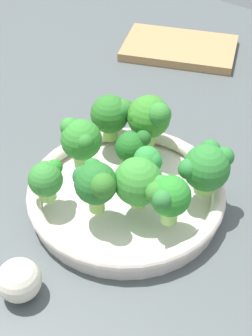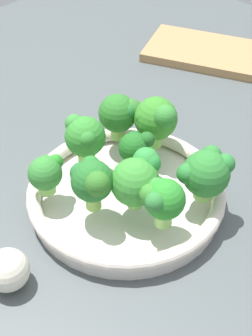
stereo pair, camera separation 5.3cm
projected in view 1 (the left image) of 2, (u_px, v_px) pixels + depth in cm
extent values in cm
cube|color=#4D5455|center=(141.00, 214.00, 69.03)|extent=(130.00, 130.00, 2.50)
cylinder|color=silver|center=(126.00, 200.00, 68.20)|extent=(25.10, 25.10, 1.54)
torus|color=silver|center=(126.00, 190.00, 67.07)|extent=(26.15, 26.15, 1.88)
cylinder|color=#91CF61|center=(47.00, 192.00, 64.28)|extent=(2.25, 2.25, 1.62)
sphere|color=#358734|center=(45.00, 179.00, 62.80)|extent=(4.37, 4.37, 4.37)
sphere|color=#29892A|center=(52.00, 169.00, 63.28)|extent=(1.75, 1.75, 1.75)
sphere|color=#288927|center=(55.00, 167.00, 63.30)|extent=(2.03, 2.03, 2.03)
sphere|color=#388C2F|center=(45.00, 169.00, 63.50)|extent=(2.05, 2.05, 2.05)
cylinder|color=#93CB61|center=(204.00, 185.00, 65.16)|extent=(2.58, 2.58, 1.88)
sphere|color=#2E7E32|center=(206.00, 168.00, 63.25)|extent=(5.97, 5.97, 5.97)
sphere|color=#2C7C35|center=(188.00, 169.00, 62.35)|extent=(2.61, 2.61, 2.61)
sphere|color=#2D7C32|center=(210.00, 150.00, 63.46)|extent=(2.61, 2.61, 2.61)
sphere|color=#2B7D34|center=(224.00, 157.00, 63.05)|extent=(2.54, 2.54, 2.54)
cylinder|color=#89C051|center=(97.00, 201.00, 62.36)|extent=(1.96, 1.96, 2.68)
sphere|color=#26702B|center=(96.00, 183.00, 60.34)|extent=(5.21, 5.21, 5.21)
sphere|color=#276C32|center=(84.00, 176.00, 60.47)|extent=(2.68, 2.68, 2.68)
sphere|color=#347728|center=(103.00, 186.00, 58.45)|extent=(3.04, 3.04, 3.04)
sphere|color=#25792C|center=(93.00, 168.00, 61.02)|extent=(2.34, 2.34, 2.34)
cylinder|color=#7BC257|center=(138.00, 198.00, 63.29)|extent=(1.95, 1.95, 1.88)
sphere|color=green|center=(138.00, 181.00, 61.37)|extent=(6.02, 6.02, 6.02)
sphere|color=green|center=(147.00, 160.00, 61.95)|extent=(3.37, 3.37, 3.37)
sphere|color=#318D2E|center=(145.00, 164.00, 61.52)|extent=(2.77, 2.77, 2.77)
sphere|color=green|center=(151.00, 161.00, 61.89)|extent=(2.95, 2.95, 2.95)
cylinder|color=#97D063|center=(83.00, 158.00, 68.61)|extent=(2.36, 2.36, 2.60)
sphere|color=#358A31|center=(81.00, 140.00, 66.57)|extent=(5.46, 5.46, 5.46)
sphere|color=#398D38|center=(69.00, 127.00, 66.34)|extent=(2.52, 2.52, 2.52)
sphere|color=#32812F|center=(85.00, 142.00, 64.78)|extent=(2.42, 2.42, 2.42)
cylinder|color=#89CB62|center=(131.00, 160.00, 68.86)|extent=(2.58, 2.58, 1.76)
sphere|color=#216822|center=(131.00, 147.00, 67.38)|extent=(4.17, 4.17, 4.17)
sphere|color=#23572B|center=(130.00, 138.00, 68.01)|extent=(2.10, 2.10, 2.10)
sphere|color=#205F23|center=(143.00, 138.00, 66.96)|extent=(2.17, 2.17, 2.17)
cylinder|color=#A0DB6E|center=(169.00, 213.00, 61.06)|extent=(2.12, 2.12, 2.47)
sphere|color=#2B8E2B|center=(171.00, 196.00, 59.18)|extent=(4.91, 4.91, 4.91)
sphere|color=#37822D|center=(156.00, 193.00, 58.75)|extent=(2.60, 2.60, 2.60)
sphere|color=#2F7C36|center=(162.00, 200.00, 57.40)|extent=(2.36, 2.36, 2.36)
sphere|color=#388237|center=(162.00, 187.00, 59.73)|extent=(2.91, 2.91, 2.91)
cylinder|color=#8ED05B|center=(148.00, 136.00, 72.11)|extent=(2.02, 2.02, 2.69)
sphere|color=#39892A|center=(149.00, 117.00, 69.93)|extent=(6.00, 6.00, 6.00)
sphere|color=#368633|center=(159.00, 114.00, 67.61)|extent=(3.22, 3.22, 3.22)
sphere|color=#338127|center=(137.00, 116.00, 68.93)|extent=(2.40, 2.40, 2.40)
cylinder|color=#82B951|center=(110.00, 131.00, 73.08)|extent=(2.03, 2.03, 2.47)
sphere|color=#2D7528|center=(110.00, 114.00, 71.09)|extent=(5.44, 5.44, 5.44)
sphere|color=#33722D|center=(123.00, 110.00, 70.85)|extent=(3.24, 3.24, 3.24)
sphere|color=#216B32|center=(115.00, 105.00, 72.09)|extent=(2.43, 2.43, 2.43)
sphere|color=#266E2F|center=(121.00, 112.00, 70.10)|extent=(2.43, 2.43, 2.43)
cube|color=#AD8252|center=(179.00, 48.00, 99.32)|extent=(24.86, 20.42, 1.60)
sphere|color=#EDE5CF|center=(19.00, 280.00, 56.32)|extent=(5.06, 5.06, 5.06)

